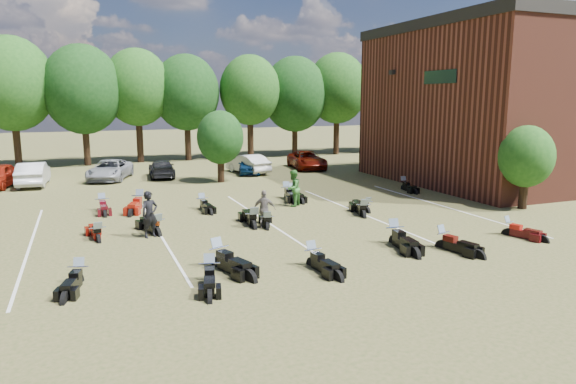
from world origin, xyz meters
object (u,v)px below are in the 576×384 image
motorcycle_3 (312,266)px  motorcycle_7 (99,242)px  motorcycle_14 (103,210)px  person_green (293,188)px  person_grey (264,209)px  person_black (150,214)px  car_4 (249,165)px  motorcycle_0 (80,284)px

motorcycle_3 → motorcycle_7: 9.06m
motorcycle_14 → person_green: bearing=-17.9°
person_grey → motorcycle_7: person_grey is taller
motorcycle_7 → motorcycle_14: motorcycle_14 is taller
person_black → person_green: (7.93, 3.59, 0.01)m
car_4 → motorcycle_7: bearing=-110.8°
car_4 → motorcycle_7: car_4 is taller
motorcycle_3 → motorcycle_7: motorcycle_3 is taller
person_black → motorcycle_7: (-2.06, 0.08, -0.98)m
person_grey → motorcycle_14: 9.38m
motorcycle_7 → motorcycle_3: bearing=130.6°
person_black → motorcycle_3: bearing=-71.7°
car_4 → person_black: bearing=-105.6°
car_4 → motorcycle_14: 14.85m
person_grey → motorcycle_14: person_grey is taller
motorcycle_7 → motorcycle_14: (0.41, 6.25, 0.00)m
person_green → motorcycle_14: bearing=-57.3°
car_4 → person_grey: person_grey is taller
person_grey → motorcycle_3: size_ratio=0.78×
person_green → person_black: bearing=-16.9°
motorcycle_0 → motorcycle_7: bearing=97.0°
person_black → motorcycle_0: bearing=-140.0°
person_grey → person_green: bearing=-105.7°
person_grey → motorcycle_0: bearing=52.2°
motorcycle_0 → motorcycle_7: (0.72, 4.88, 0.00)m
person_green → motorcycle_7: (-9.98, -3.51, -0.98)m
motorcycle_0 → person_black: bearing=75.4°
motorcycle_3 → motorcycle_14: (-6.34, 12.29, 0.00)m
person_black → motorcycle_7: person_black is taller
car_4 → person_green: size_ratio=2.02×
car_4 → person_grey: size_ratio=2.31×
person_black → person_grey: (4.94, -0.30, -0.12)m
car_4 → motorcycle_3: (-4.74, -22.15, -0.68)m
person_green → person_grey: (-2.99, -3.88, -0.12)m
motorcycle_0 → motorcycle_14: 11.19m
car_4 → motorcycle_7: size_ratio=1.89×
person_grey → motorcycle_0: size_ratio=0.84×
motorcycle_0 → motorcycle_7: size_ratio=0.98×
car_4 → motorcycle_0: bearing=-105.5°
car_4 → motorcycle_0: car_4 is taller
person_green → car_4: bearing=-138.1°
motorcycle_7 → motorcycle_14: bearing=-101.4°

